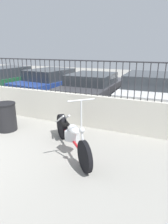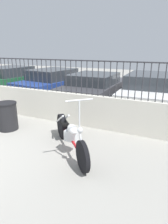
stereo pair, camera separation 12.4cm
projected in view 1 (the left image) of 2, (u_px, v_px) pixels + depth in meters
The scene contains 8 objects.
low_wall at pixel (32, 103), 6.72m from camera, with size 10.34×0.18×0.97m.
fence_railing at pixel (29, 70), 6.38m from camera, with size 10.34×0.04×0.98m.
motorcycle_red at pixel (70, 134), 4.58m from camera, with size 1.73×1.73×1.39m.
trash_bin at pixel (6, 117), 5.67m from camera, with size 0.59×0.59×0.80m.
car_green at pixel (10, 80), 10.43m from camera, with size 2.32×4.29×1.36m.
car_blue at pixel (52, 83), 9.65m from camera, with size 2.29×4.44×1.32m.
car_dark_grey at pixel (93, 88), 8.38m from camera, with size 1.90×4.04×1.28m.
car_white at pixel (149, 90), 7.88m from camera, with size 2.04×4.64×1.35m.
Camera 1 is at (4.23, -2.20, 2.26)m, focal length 32.00 mm.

